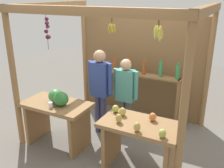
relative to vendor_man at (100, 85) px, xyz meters
name	(u,v)px	position (x,y,z in m)	size (l,w,h in m)	color
ground_plane	(117,133)	(0.31, 0.09, -0.97)	(12.00, 12.00, 0.00)	slate
market_stall	(129,57)	(0.31, 0.57, 0.44)	(2.90, 2.25, 2.40)	olive
fruit_counter_left	(57,112)	(-0.44, -0.71, -0.33)	(1.17, 0.64, 1.03)	olive
fruit_counter_right	(139,136)	(1.07, -0.71, -0.39)	(1.17, 0.64, 0.93)	olive
bottle_shelf_unit	(136,82)	(0.35, 0.89, -0.18)	(1.86, 0.22, 1.35)	olive
vendor_man	(100,85)	(0.00, 0.00, 0.00)	(0.48, 0.22, 1.62)	#3A3E64
vendor_woman	(125,91)	(0.43, 0.17, -0.10)	(0.48, 0.20, 1.47)	#4F514A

